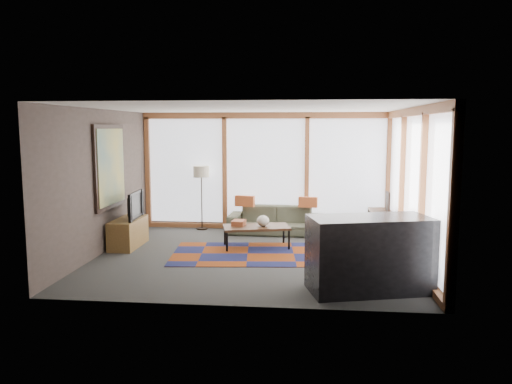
# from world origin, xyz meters

# --- Properties ---
(ground) EXTENTS (5.50, 5.50, 0.00)m
(ground) POSITION_xyz_m (0.00, 0.00, 0.00)
(ground) COLOR #2F2F2C
(ground) RESTS_ON ground
(room_envelope) EXTENTS (5.52, 5.02, 2.62)m
(room_envelope) POSITION_xyz_m (0.49, 0.56, 1.54)
(room_envelope) COLOR #3B312B
(room_envelope) RESTS_ON ground
(rug) EXTENTS (2.84, 1.97, 0.01)m
(rug) POSITION_xyz_m (-0.12, 0.14, 0.01)
(rug) COLOR maroon
(rug) RESTS_ON ground
(sofa) EXTENTS (2.03, 0.86, 0.58)m
(sofa) POSITION_xyz_m (0.26, 1.95, 0.29)
(sofa) COLOR #3E3E2E
(sofa) RESTS_ON ground
(pillow_left) EXTENTS (0.44, 0.21, 0.23)m
(pillow_left) POSITION_xyz_m (-0.40, 1.95, 0.70)
(pillow_left) COLOR #B05127
(pillow_left) RESTS_ON sofa
(pillow_right) EXTENTS (0.42, 0.19, 0.22)m
(pillow_right) POSITION_xyz_m (0.95, 1.96, 0.69)
(pillow_right) COLOR #B05127
(pillow_right) RESTS_ON sofa
(floor_lamp) EXTENTS (0.36, 0.36, 1.43)m
(floor_lamp) POSITION_xyz_m (-1.41, 2.25, 0.71)
(floor_lamp) COLOR #2E2218
(floor_lamp) RESTS_ON ground
(coffee_table) EXTENTS (1.35, 0.89, 0.41)m
(coffee_table) POSITION_xyz_m (-0.02, 0.66, 0.21)
(coffee_table) COLOR black
(coffee_table) RESTS_ON ground
(book_stack) EXTENTS (0.26, 0.32, 0.10)m
(book_stack) POSITION_xyz_m (-0.36, 0.70, 0.46)
(book_stack) COLOR brown
(book_stack) RESTS_ON coffee_table
(vase) EXTENTS (0.28, 0.28, 0.21)m
(vase) POSITION_xyz_m (0.11, 0.67, 0.52)
(vase) COLOR beige
(vase) RESTS_ON coffee_table
(bookshelf) EXTENTS (0.43, 2.37, 0.59)m
(bookshelf) POSITION_xyz_m (2.43, 0.90, 0.30)
(bookshelf) COLOR black
(bookshelf) RESTS_ON ground
(bowl_a) EXTENTS (0.22, 0.22, 0.10)m
(bowl_a) POSITION_xyz_m (2.44, 0.32, 0.64)
(bowl_a) COLOR black
(bowl_a) RESTS_ON bookshelf
(bowl_b) EXTENTS (0.18, 0.18, 0.08)m
(bowl_b) POSITION_xyz_m (2.48, 0.71, 0.63)
(bowl_b) COLOR black
(bowl_b) RESTS_ON bookshelf
(shelf_picture) EXTENTS (0.05, 0.30, 0.39)m
(shelf_picture) POSITION_xyz_m (2.56, 1.61, 0.79)
(shelf_picture) COLOR black
(shelf_picture) RESTS_ON bookshelf
(tv_console) EXTENTS (0.45, 1.08, 0.54)m
(tv_console) POSITION_xyz_m (-2.47, 0.48, 0.27)
(tv_console) COLOR brown
(tv_console) RESTS_ON ground
(television) EXTENTS (0.17, 0.91, 0.52)m
(television) POSITION_xyz_m (-2.41, 0.52, 0.80)
(television) COLOR black
(television) RESTS_ON tv_console
(bar_counter) EXTENTS (1.80, 1.17, 1.05)m
(bar_counter) POSITION_xyz_m (1.80, -1.70, 0.52)
(bar_counter) COLOR black
(bar_counter) RESTS_ON ground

